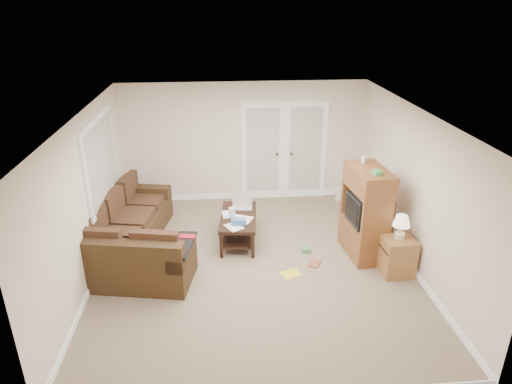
{
  "coord_description": "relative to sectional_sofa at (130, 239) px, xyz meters",
  "views": [
    {
      "loc": [
        -0.52,
        -6.33,
        4.03
      ],
      "look_at": [
        0.07,
        0.47,
        1.1
      ],
      "focal_mm": 32.0,
      "sensor_mm": 36.0,
      "label": 1
    }
  ],
  "objects": [
    {
      "name": "side_cabinet",
      "position": [
        4.23,
        -0.83,
        0.03
      ],
      "size": [
        0.5,
        0.5,
        1.01
      ],
      "rotation": [
        0.0,
        0.0,
        0.05
      ],
      "color": "#9E6D3A",
      "rests_on": "floor"
    },
    {
      "name": "wall_front",
      "position": [
        2.03,
        -3.19,
        0.92
      ],
      "size": [
        5.0,
        0.02,
        2.5
      ],
      "primitive_type": "cube",
      "color": "white",
      "rests_on": "floor"
    },
    {
      "name": "tv_armoire",
      "position": [
        3.88,
        -0.21,
        0.44
      ],
      "size": [
        0.62,
        1.01,
        1.65
      ],
      "rotation": [
        0.0,
        0.0,
        0.1
      ],
      "color": "brown",
      "rests_on": "floor"
    },
    {
      "name": "wall_right",
      "position": [
        4.53,
        -0.44,
        0.92
      ],
      "size": [
        0.02,
        5.5,
        2.5
      ],
      "primitive_type": "cube",
      "color": "white",
      "rests_on": "floor"
    },
    {
      "name": "french_doors",
      "position": [
        2.88,
        2.28,
        0.7
      ],
      "size": [
        1.8,
        0.05,
        2.13
      ],
      "color": "white",
      "rests_on": "floor"
    },
    {
      "name": "baseboards",
      "position": [
        2.03,
        -0.44,
        -0.28
      ],
      "size": [
        5.0,
        5.5,
        0.1
      ],
      "primitive_type": null,
      "color": "white",
      "rests_on": "floor"
    },
    {
      "name": "sectional_sofa",
      "position": [
        0.0,
        0.0,
        0.0
      ],
      "size": [
        1.97,
        3.04,
        0.85
      ],
      "rotation": [
        0.0,
        0.0,
        -0.18
      ],
      "color": "#3E2B18",
      "rests_on": "floor"
    },
    {
      "name": "floor_magazine",
      "position": [
        2.58,
        -0.74,
        -0.33
      ],
      "size": [
        0.36,
        0.33,
        0.01
      ],
      "primitive_type": "cube",
      "rotation": [
        0.0,
        0.0,
        0.36
      ],
      "color": "yellow",
      "rests_on": "floor"
    },
    {
      "name": "floor_greenbox",
      "position": [
        2.95,
        -0.06,
        -0.3
      ],
      "size": [
        0.15,
        0.19,
        0.07
      ],
      "primitive_type": "cube",
      "rotation": [
        0.0,
        0.0,
        -0.11
      ],
      "color": "#43944D",
      "rests_on": "floor"
    },
    {
      "name": "floor_book",
      "position": [
        2.93,
        -0.44,
        -0.33
      ],
      "size": [
        0.26,
        0.29,
        0.02
      ],
      "primitive_type": "imported",
      "rotation": [
        0.0,
        0.0,
        -0.49
      ],
      "color": "brown",
      "rests_on": "floor"
    },
    {
      "name": "window_left",
      "position": [
        -0.43,
        0.56,
        1.22
      ],
      "size": [
        0.05,
        1.92,
        1.42
      ],
      "color": "white",
      "rests_on": "wall_left"
    },
    {
      "name": "floor",
      "position": [
        2.03,
        -0.44,
        -0.33
      ],
      "size": [
        5.5,
        5.5,
        0.0
      ],
      "primitive_type": "plane",
      "color": "gray",
      "rests_on": "ground"
    },
    {
      "name": "ceiling",
      "position": [
        2.03,
        -0.44,
        2.17
      ],
      "size": [
        5.0,
        5.5,
        0.02
      ],
      "primitive_type": "cube",
      "color": "white",
      "rests_on": "wall_back"
    },
    {
      "name": "wall_left",
      "position": [
        -0.47,
        -0.44,
        0.92
      ],
      "size": [
        0.02,
        5.5,
        2.5
      ],
      "primitive_type": "cube",
      "color": "white",
      "rests_on": "floor"
    },
    {
      "name": "wall_back",
      "position": [
        2.03,
        2.31,
        0.92
      ],
      "size": [
        5.0,
        0.02,
        2.5
      ],
      "primitive_type": "cube",
      "color": "white",
      "rests_on": "floor"
    },
    {
      "name": "space_heater",
      "position": [
        4.03,
        2.01,
        -0.19
      ],
      "size": [
        0.13,
        0.11,
        0.28
      ],
      "primitive_type": "cube",
      "rotation": [
        0.0,
        0.0,
        -0.17
      ],
      "color": "white",
      "rests_on": "floor"
    },
    {
      "name": "coffee_table",
      "position": [
        1.82,
        0.42,
        -0.06
      ],
      "size": [
        0.73,
        1.28,
        0.84
      ],
      "rotation": [
        0.0,
        0.0,
        -0.1
      ],
      "color": "black",
      "rests_on": "floor"
    }
  ]
}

